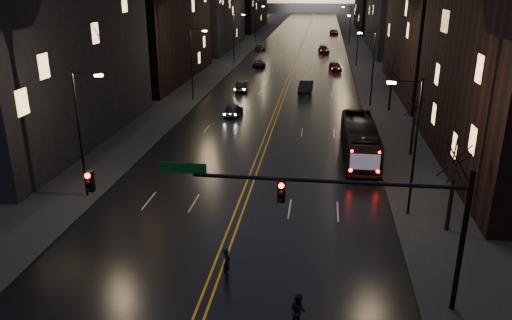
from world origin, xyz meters
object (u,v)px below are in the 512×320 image
at_px(traffic_signal, 335,205).
at_px(oncoming_car_b, 242,86).
at_px(receding_car_a, 306,87).
at_px(pedestrian_b, 298,310).
at_px(pedestrian_a, 227,263).
at_px(bus, 360,140).
at_px(oncoming_car_a, 233,110).

bearing_deg(traffic_signal, oncoming_car_b, 104.05).
relative_size(receding_car_a, pedestrian_b, 2.88).
height_order(pedestrian_a, pedestrian_b, pedestrian_a).
xyz_separation_m(receding_car_a, pedestrian_b, (1.56, -49.15, 0.04)).
bearing_deg(bus, traffic_signal, -97.70).
distance_m(traffic_signal, bus, 21.45).
relative_size(oncoming_car_b, receding_car_a, 0.92).
distance_m(bus, oncoming_car_a, 18.22).
relative_size(bus, oncoming_car_b, 2.58).
bearing_deg(traffic_signal, bus, 82.96).
relative_size(traffic_signal, bus, 1.51).
height_order(bus, oncoming_car_b, bus).
distance_m(oncoming_car_a, oncoming_car_b, 13.26).
bearing_deg(traffic_signal, pedestrian_a, 164.59).
relative_size(oncoming_car_a, pedestrian_b, 2.39).
bearing_deg(pedestrian_b, oncoming_car_b, -24.57).
distance_m(traffic_signal, pedestrian_a, 6.92).
relative_size(oncoming_car_a, pedestrian_a, 2.37).
bearing_deg(bus, receding_car_a, 101.39).
relative_size(pedestrian_a, pedestrian_b, 1.01).
relative_size(bus, pedestrian_b, 6.87).
bearing_deg(pedestrian_b, receding_car_a, -34.64).
bearing_deg(oncoming_car_a, pedestrian_a, 103.31).
xyz_separation_m(receding_car_a, pedestrian_a, (-2.26, -45.71, 0.05)).
xyz_separation_m(bus, oncoming_car_b, (-14.29, 25.74, -0.87)).
relative_size(traffic_signal, receding_car_a, 3.60).
bearing_deg(receding_car_a, oncoming_car_b, -174.12).
relative_size(bus, oncoming_car_a, 2.87).
height_order(traffic_signal, oncoming_car_b, traffic_signal).
bearing_deg(pedestrian_b, bus, -46.38).
bearing_deg(pedestrian_b, oncoming_car_a, -21.98).
distance_m(receding_car_a, pedestrian_a, 45.76).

